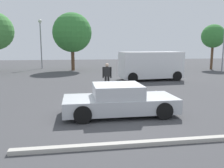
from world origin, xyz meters
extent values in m
plane|color=#424244|center=(0.00, 0.00, 0.00)|extent=(80.00, 80.00, 0.00)
cube|color=#B7BABF|center=(0.30, 0.25, 0.44)|extent=(4.38, 1.84, 0.55)
cube|color=#B7BABF|center=(0.20, 0.25, 0.96)|extent=(1.84, 1.69, 0.50)
cube|color=slate|center=(1.07, 0.26, 0.96)|extent=(0.07, 1.55, 0.42)
cube|color=slate|center=(-0.67, 0.25, 0.96)|extent=(0.07, 1.55, 0.42)
cylinder|color=black|center=(1.78, 1.12, 0.32)|extent=(0.64, 0.22, 0.64)
cylinder|color=black|center=(1.79, -0.60, 0.32)|extent=(0.64, 0.22, 0.64)
cylinder|color=black|center=(-1.19, 1.11, 0.32)|extent=(0.64, 0.22, 0.64)
cylinder|color=black|center=(-1.18, -0.62, 0.32)|extent=(0.64, 0.22, 0.64)
ellipsoid|color=beige|center=(2.81, 2.48, 0.25)|extent=(0.44, 0.43, 0.26)
sphere|color=beige|center=(2.63, 2.65, 0.32)|extent=(0.20, 0.20, 0.20)
sphere|color=beige|center=(2.58, 2.69, 0.32)|extent=(0.09, 0.09, 0.09)
cylinder|color=beige|center=(2.67, 2.51, 0.07)|extent=(0.06, 0.06, 0.15)
cylinder|color=beige|center=(2.77, 2.62, 0.07)|extent=(0.06, 0.06, 0.15)
cylinder|color=beige|center=(2.85, 2.35, 0.07)|extent=(0.06, 0.06, 0.15)
cylinder|color=beige|center=(2.94, 2.46, 0.07)|extent=(0.06, 0.06, 0.15)
sphere|color=beige|center=(2.97, 2.33, 0.29)|extent=(0.11, 0.11, 0.11)
cube|color=white|center=(4.52, 9.27, 1.23)|extent=(5.01, 2.39, 2.03)
cube|color=slate|center=(6.90, 9.47, 1.68)|extent=(0.19, 1.68, 0.81)
cylinder|color=black|center=(6.26, 10.36, 0.38)|extent=(0.78, 0.31, 0.76)
cylinder|color=black|center=(6.42, 8.49, 0.38)|extent=(0.78, 0.31, 0.76)
cylinder|color=black|center=(2.62, 10.05, 0.38)|extent=(0.78, 0.31, 0.76)
cylinder|color=black|center=(2.78, 8.17, 0.38)|extent=(0.78, 0.31, 0.76)
cylinder|color=black|center=(0.44, 5.68, 0.41)|extent=(0.13, 0.13, 0.83)
cylinder|color=black|center=(0.60, 5.65, 0.41)|extent=(0.13, 0.13, 0.83)
cube|color=#262626|center=(0.52, 5.67, 1.12)|extent=(0.44, 0.32, 0.59)
cylinder|color=#262626|center=(0.29, 5.72, 1.07)|extent=(0.09, 0.09, 0.69)
cylinder|color=#262626|center=(0.76, 5.62, 1.07)|extent=(0.09, 0.09, 0.69)
sphere|color=beige|center=(0.52, 5.67, 1.53)|extent=(0.22, 0.22, 0.22)
cube|color=#B7B2A8|center=(0.00, -2.70, 0.06)|extent=(6.17, 0.20, 0.12)
cylinder|color=gray|center=(-5.53, 21.08, 2.78)|extent=(0.14, 0.14, 5.55)
sphere|color=silver|center=(-5.53, 21.08, 5.68)|extent=(0.44, 0.44, 0.44)
cylinder|color=gray|center=(13.91, 13.85, 3.51)|extent=(0.14, 0.14, 7.02)
cylinder|color=brown|center=(-1.70, 17.93, 1.29)|extent=(0.37, 0.37, 2.58)
sphere|color=#387F38|center=(-1.70, 17.93, 4.20)|extent=(4.31, 4.31, 4.31)
cylinder|color=brown|center=(14.46, 16.71, 1.43)|extent=(0.29, 0.29, 2.86)
sphere|color=#387F38|center=(14.46, 16.71, 3.87)|extent=(2.69, 2.69, 2.69)
camera|label=1|loc=(-1.37, -8.41, 2.65)|focal=36.97mm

